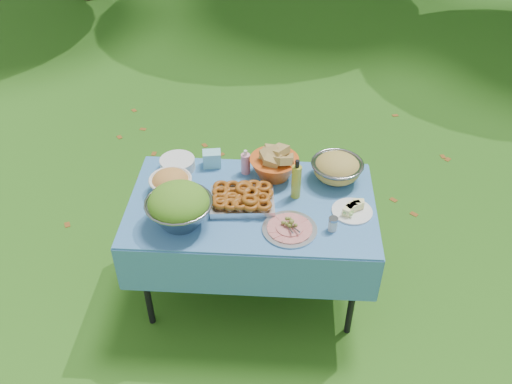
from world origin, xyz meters
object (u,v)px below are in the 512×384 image
(salad_bowl, at_px, (179,206))
(charcuterie_platter, at_px, (290,225))
(plate_stack, at_px, (178,164))
(bread_bowl, at_px, (274,163))
(oil_bottle, at_px, (296,179))
(pasta_bowl_steel, at_px, (337,168))
(picnic_table, at_px, (252,248))

(salad_bowl, bearing_deg, charcuterie_platter, -1.97)
(salad_bowl, distance_m, charcuterie_platter, 0.62)
(plate_stack, bearing_deg, bread_bowl, -3.89)
(salad_bowl, bearing_deg, plate_stack, 101.68)
(bread_bowl, height_order, oil_bottle, oil_bottle)
(pasta_bowl_steel, bearing_deg, charcuterie_platter, -120.15)
(picnic_table, xyz_separation_m, charcuterie_platter, (0.23, -0.23, 0.42))
(salad_bowl, xyz_separation_m, oil_bottle, (0.65, 0.28, 0.01))
(salad_bowl, bearing_deg, oil_bottle, 23.33)
(bread_bowl, height_order, charcuterie_platter, bread_bowl)
(picnic_table, bearing_deg, charcuterie_platter, -44.89)
(plate_stack, height_order, oil_bottle, oil_bottle)
(oil_bottle, bearing_deg, plate_stack, 162.71)
(plate_stack, xyz_separation_m, charcuterie_platter, (0.72, -0.54, -0.00))
(charcuterie_platter, bearing_deg, picnic_table, 135.11)
(salad_bowl, height_order, charcuterie_platter, salad_bowl)
(salad_bowl, distance_m, oil_bottle, 0.71)
(salad_bowl, distance_m, plate_stack, 0.53)
(picnic_table, relative_size, bread_bowl, 4.77)
(bread_bowl, bearing_deg, salad_bowl, -137.32)
(pasta_bowl_steel, bearing_deg, salad_bowl, -152.61)
(salad_bowl, relative_size, oil_bottle, 1.43)
(charcuterie_platter, bearing_deg, salad_bowl, 178.03)
(picnic_table, height_order, bread_bowl, bread_bowl)
(charcuterie_platter, xyz_separation_m, oil_bottle, (0.03, 0.30, 0.10))
(bread_bowl, distance_m, pasta_bowl_steel, 0.39)
(salad_bowl, relative_size, pasta_bowl_steel, 1.18)
(salad_bowl, bearing_deg, pasta_bowl_steel, 27.39)
(salad_bowl, xyz_separation_m, charcuterie_platter, (0.62, -0.02, -0.09))
(salad_bowl, height_order, pasta_bowl_steel, salad_bowl)
(salad_bowl, xyz_separation_m, pasta_bowl_steel, (0.90, 0.47, -0.04))
(picnic_table, xyz_separation_m, bread_bowl, (0.12, 0.27, 0.48))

